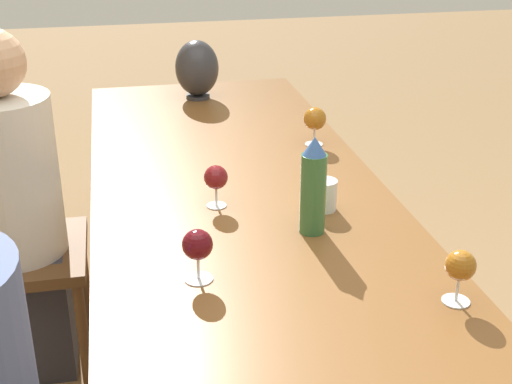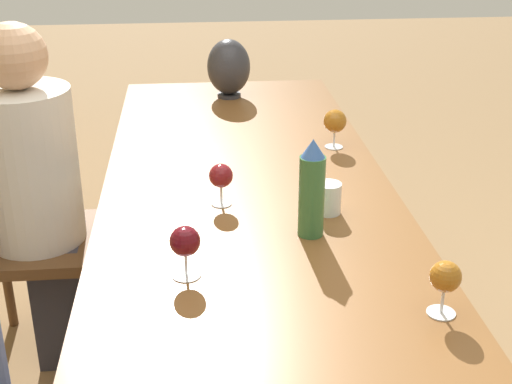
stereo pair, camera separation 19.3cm
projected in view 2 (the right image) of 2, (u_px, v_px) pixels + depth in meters
The scene contains 10 objects.
dining_table at pixel (259, 261), 1.91m from camera, with size 3.15×0.90×0.75m.
water_bottle at pixel (312, 189), 1.87m from camera, with size 0.07×0.07×0.27m.
water_tumbler at pixel (328, 198), 2.03m from camera, with size 0.07×0.07×0.09m.
vase at pixel (229, 67), 3.05m from camera, with size 0.18×0.18×0.25m.
wine_glass_0 at pixel (335, 122), 2.49m from camera, with size 0.08×0.08×0.14m.
wine_glass_1 at pixel (445, 278), 1.54m from camera, with size 0.07×0.07×0.13m.
wine_glass_2 at pixel (185, 243), 1.69m from camera, with size 0.07×0.07×0.13m.
wine_glass_3 at pixel (221, 177), 2.06m from camera, with size 0.07×0.07×0.13m.
chair_far at pixel (19, 234), 2.47m from camera, with size 0.44×0.44×0.90m.
person_far at pixel (36, 189), 2.41m from camera, with size 0.33×0.33×1.23m.
Camera 2 is at (-1.66, 0.17, 1.64)m, focal length 50.00 mm.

